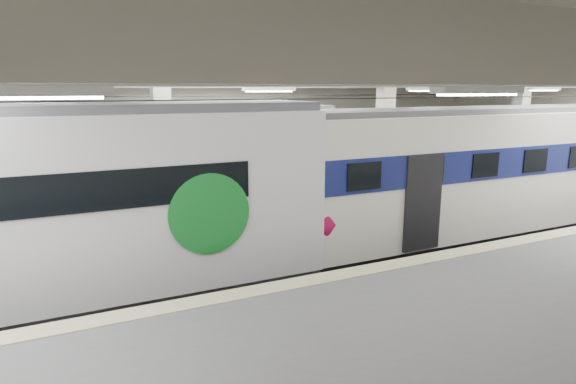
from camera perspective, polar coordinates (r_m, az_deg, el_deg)
station_hall at (r=11.41m, az=5.25°, el=3.42°), size 36.00×24.00×5.75m
modern_emu at (r=11.76m, az=-22.62°, el=-1.98°), size 14.54×3.00×4.65m
older_rer at (r=16.83m, az=20.90°, el=2.23°), size 13.24×2.92×4.38m
far_train at (r=17.38m, az=-16.06°, el=2.67°), size 13.52×2.77×4.33m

